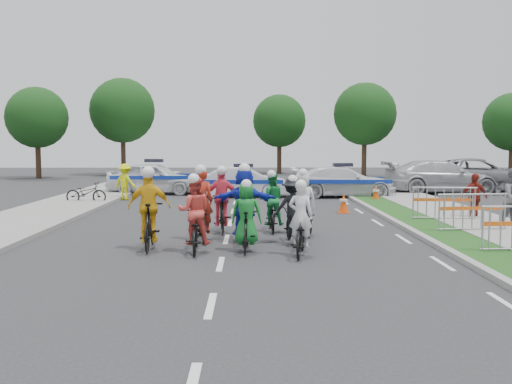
{
  "coord_description": "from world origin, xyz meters",
  "views": [
    {
      "loc": [
        0.6,
        -11.6,
        2.52
      ],
      "look_at": [
        0.79,
        4.55,
        1.1
      ],
      "focal_mm": 40.0,
      "sensor_mm": 36.0,
      "label": 1
    }
  ],
  "objects_px": {
    "tree_1": "(365,114)",
    "tree_3": "(122,111)",
    "police_car_1": "(243,182)",
    "civilian_sedan": "(442,177)",
    "rider_4": "(292,217)",
    "cone_1": "(376,193)",
    "rider_2": "(194,223)",
    "barrier_2": "(444,205)",
    "marshal_hiviz": "(125,182)",
    "rider_0": "(300,230)",
    "rider_7": "(302,209)",
    "tree_0": "(37,118)",
    "police_car_2": "(343,182)",
    "parked_bike": "(86,193)",
    "rider_3": "(150,218)",
    "rider_5": "(245,209)",
    "rider_8": "(271,208)",
    "barrier_1": "(472,214)",
    "spectator_2": "(474,197)",
    "rider_6": "(201,215)",
    "police_car_0": "(154,178)",
    "civilian_suv": "(479,175)",
    "tree_4": "(279,121)",
    "cone_0": "(344,203)"
  },
  "relations": [
    {
      "from": "tree_1",
      "to": "tree_3",
      "type": "height_order",
      "value": "tree_3"
    },
    {
      "from": "police_car_1",
      "to": "civilian_sedan",
      "type": "xyz_separation_m",
      "value": [
        9.72,
        1.61,
        0.13
      ]
    },
    {
      "from": "rider_4",
      "to": "tree_1",
      "type": "xyz_separation_m",
      "value": [
        7.34,
        27.62,
        3.86
      ]
    },
    {
      "from": "cone_1",
      "to": "tree_1",
      "type": "xyz_separation_m",
      "value": [
        3.0,
        17.46,
        4.2
      ]
    },
    {
      "from": "rider_2",
      "to": "barrier_2",
      "type": "xyz_separation_m",
      "value": [
        7.36,
        4.72,
        -0.12
      ]
    },
    {
      "from": "rider_4",
      "to": "barrier_2",
      "type": "relative_size",
      "value": 0.87
    },
    {
      "from": "marshal_hiviz",
      "to": "rider_4",
      "type": "bearing_deg",
      "value": 145.86
    },
    {
      "from": "rider_0",
      "to": "rider_7",
      "type": "xyz_separation_m",
      "value": [
        0.31,
        2.83,
        0.14
      ]
    },
    {
      "from": "barrier_2",
      "to": "tree_0",
      "type": "distance_m",
      "value": 30.37
    },
    {
      "from": "police_car_2",
      "to": "marshal_hiviz",
      "type": "relative_size",
      "value": 3.07
    },
    {
      "from": "parked_bike",
      "to": "tree_1",
      "type": "height_order",
      "value": "tree_1"
    },
    {
      "from": "rider_4",
      "to": "civilian_sedan",
      "type": "bearing_deg",
      "value": -127.08
    },
    {
      "from": "rider_3",
      "to": "tree_1",
      "type": "distance_m",
      "value": 30.55
    },
    {
      "from": "tree_0",
      "to": "tree_3",
      "type": "height_order",
      "value": "tree_3"
    },
    {
      "from": "rider_4",
      "to": "marshal_hiviz",
      "type": "height_order",
      "value": "rider_4"
    },
    {
      "from": "rider_5",
      "to": "rider_8",
      "type": "relative_size",
      "value": 1.15
    },
    {
      "from": "barrier_1",
      "to": "tree_3",
      "type": "height_order",
      "value": "tree_3"
    },
    {
      "from": "tree_0",
      "to": "rider_2",
      "type": "bearing_deg",
      "value": -63.41
    },
    {
      "from": "rider_8",
      "to": "spectator_2",
      "type": "relative_size",
      "value": 1.14
    },
    {
      "from": "rider_5",
      "to": "rider_6",
      "type": "height_order",
      "value": "rider_5"
    },
    {
      "from": "police_car_0",
      "to": "civilian_suv",
      "type": "bearing_deg",
      "value": -81.06
    },
    {
      "from": "civilian_sedan",
      "to": "rider_4",
      "type": "bearing_deg",
      "value": 146.4
    },
    {
      "from": "police_car_1",
      "to": "tree_1",
      "type": "bearing_deg",
      "value": -30.59
    },
    {
      "from": "police_car_2",
      "to": "marshal_hiviz",
      "type": "xyz_separation_m",
      "value": [
        -9.7,
        -1.16,
        0.09
      ]
    },
    {
      "from": "rider_7",
      "to": "marshal_hiviz",
      "type": "bearing_deg",
      "value": -65.69
    },
    {
      "from": "tree_3",
      "to": "rider_4",
      "type": "bearing_deg",
      "value": -70.2
    },
    {
      "from": "civilian_sedan",
      "to": "barrier_2",
      "type": "distance_m",
      "value": 10.65
    },
    {
      "from": "tree_1",
      "to": "spectator_2",
      "type": "bearing_deg",
      "value": -92.88
    },
    {
      "from": "civilian_sedan",
      "to": "tree_0",
      "type": "distance_m",
      "value": 27.01
    },
    {
      "from": "police_car_0",
      "to": "civilian_sedan",
      "type": "xyz_separation_m",
      "value": [
        14.08,
        0.03,
        0.04
      ]
    },
    {
      "from": "cone_1",
      "to": "rider_3",
      "type": "bearing_deg",
      "value": -125.43
    },
    {
      "from": "rider_0",
      "to": "rider_4",
      "type": "distance_m",
      "value": 1.48
    },
    {
      "from": "rider_2",
      "to": "rider_4",
      "type": "relative_size",
      "value": 1.05
    },
    {
      "from": "rider_2",
      "to": "rider_8",
      "type": "xyz_separation_m",
      "value": [
        1.88,
        3.03,
        -0.02
      ]
    },
    {
      "from": "rider_3",
      "to": "rider_7",
      "type": "distance_m",
      "value": 4.31
    },
    {
      "from": "tree_4",
      "to": "rider_7",
      "type": "bearing_deg",
      "value": -91.83
    },
    {
      "from": "civilian_sedan",
      "to": "tree_3",
      "type": "bearing_deg",
      "value": 47.98
    },
    {
      "from": "spectator_2",
      "to": "marshal_hiviz",
      "type": "distance_m",
      "value": 14.33
    },
    {
      "from": "tree_3",
      "to": "police_car_0",
      "type": "bearing_deg",
      "value": -72.59
    },
    {
      "from": "civilian_sedan",
      "to": "tree_3",
      "type": "relative_size",
      "value": 0.76
    },
    {
      "from": "spectator_2",
      "to": "rider_5",
      "type": "bearing_deg",
      "value": -159.39
    },
    {
      "from": "rider_6",
      "to": "barrier_2",
      "type": "relative_size",
      "value": 0.99
    },
    {
      "from": "spectator_2",
      "to": "tree_4",
      "type": "height_order",
      "value": "tree_4"
    },
    {
      "from": "rider_4",
      "to": "spectator_2",
      "type": "xyz_separation_m",
      "value": [
        6.16,
        4.14,
        0.09
      ]
    },
    {
      "from": "rider_3",
      "to": "rider_4",
      "type": "height_order",
      "value": "rider_3"
    },
    {
      "from": "police_car_2",
      "to": "barrier_2",
      "type": "distance_m",
      "value": 8.54
    },
    {
      "from": "rider_7",
      "to": "barrier_2",
      "type": "bearing_deg",
      "value": -164.87
    },
    {
      "from": "rider_5",
      "to": "tree_1",
      "type": "distance_m",
      "value": 28.79
    },
    {
      "from": "rider_3",
      "to": "rider_2",
      "type": "bearing_deg",
      "value": 160.49
    },
    {
      "from": "police_car_0",
      "to": "cone_0",
      "type": "relative_size",
      "value": 6.47
    }
  ]
}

